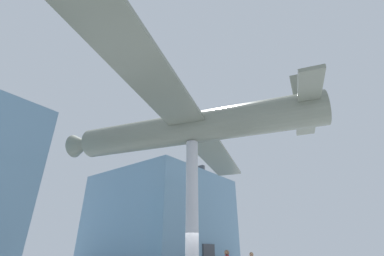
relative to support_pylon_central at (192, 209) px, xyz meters
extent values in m
cube|color=#60849E|center=(10.65, 12.35, 1.01)|extent=(11.98, 11.86, 9.17)
cube|color=#383A3F|center=(10.65, 12.35, 5.90)|extent=(0.36, 11.27, 0.60)
cylinder|color=#B7B7BC|center=(0.00, 0.00, 0.00)|extent=(0.63, 0.63, 7.14)
cylinder|color=slate|center=(0.00, 0.00, 4.45)|extent=(6.00, 13.76, 1.77)
cube|color=slate|center=(0.00, 0.00, 4.45)|extent=(19.91, 8.26, 0.18)
cube|color=slate|center=(1.90, -5.81, 4.58)|extent=(6.48, 2.97, 0.18)
cube|color=slate|center=(1.90, -5.81, 5.62)|extent=(0.51, 1.10, 1.98)
cone|color=slate|center=(-2.38, 7.26, 4.45)|extent=(1.86, 1.78, 1.50)
sphere|color=black|center=(-2.65, 8.09, 4.45)|extent=(0.44, 0.44, 0.44)
sphere|color=brown|center=(3.14, 0.02, -1.92)|extent=(0.27, 0.27, 0.27)
sphere|color=#936B4C|center=(5.81, -0.13, -2.02)|extent=(0.25, 0.25, 0.25)
camera|label=1|loc=(-10.35, -8.02, -1.85)|focal=24.00mm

